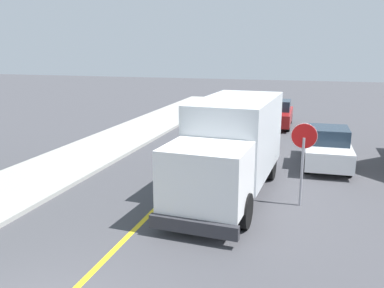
{
  "coord_description": "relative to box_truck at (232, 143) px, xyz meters",
  "views": [
    {
      "loc": [
        4.44,
        -4.74,
        4.86
      ],
      "look_at": [
        0.28,
        9.14,
        1.4
      ],
      "focal_mm": 37.54,
      "sensor_mm": 36.0,
      "label": 1
    }
  ],
  "objects": [
    {
      "name": "centre_line_yellow",
      "position": [
        -1.96,
        1.81,
        -1.76
      ],
      "size": [
        0.16,
        56.0,
        0.01
      ],
      "primitive_type": "cube",
      "color": "gold",
      "rests_on": "ground"
    },
    {
      "name": "box_truck",
      "position": [
        0.0,
        0.0,
        0.0
      ],
      "size": [
        2.79,
        7.3,
        3.2
      ],
      "color": "silver",
      "rests_on": "ground"
    },
    {
      "name": "parked_car_near",
      "position": [
        -0.1,
        5.83,
        -0.97
      ],
      "size": [
        2.01,
        4.48,
        1.67
      ],
      "color": "silver",
      "rests_on": "ground"
    },
    {
      "name": "parked_car_mid",
      "position": [
        0.42,
        12.77,
        -0.97
      ],
      "size": [
        1.84,
        4.42,
        1.67
      ],
      "color": "maroon",
      "rests_on": "ground"
    },
    {
      "name": "parked_van_across",
      "position": [
        3.24,
        4.46,
        -0.97
      ],
      "size": [
        1.9,
        4.44,
        1.67
      ],
      "color": "silver",
      "rests_on": "ground"
    },
    {
      "name": "stop_sign",
      "position": [
        2.34,
        -0.47,
        0.09
      ],
      "size": [
        0.8,
        0.1,
        2.65
      ],
      "color": "gray",
      "rests_on": "ground"
    }
  ]
}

